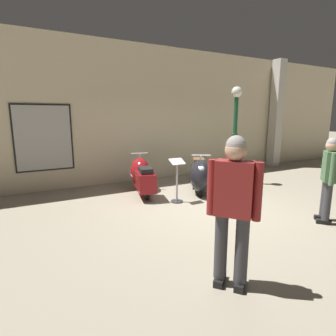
{
  "coord_description": "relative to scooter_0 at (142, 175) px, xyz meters",
  "views": [
    {
      "loc": [
        -3.27,
        -4.32,
        1.92
      ],
      "look_at": [
        -0.07,
        1.68,
        0.59
      ],
      "focal_mm": 28.88,
      "sensor_mm": 36.0,
      "label": 1
    }
  ],
  "objects": [
    {
      "name": "showroom_back_wall",
      "position": [
        0.89,
        1.36,
        1.51
      ],
      "size": [
        18.0,
        0.63,
        3.91
      ],
      "color": "beige",
      "rests_on": "ground"
    },
    {
      "name": "lamppost",
      "position": [
        2.68,
        -0.36,
        1.06
      ],
      "size": [
        0.29,
        0.29,
        2.69
      ],
      "color": "#144728",
      "rests_on": "ground"
    },
    {
      "name": "scooter_1",
      "position": [
        1.28,
        -0.71,
        0.02
      ],
      "size": [
        1.26,
        1.66,
        1.01
      ],
      "rotation": [
        0.0,
        0.0,
        -2.12
      ],
      "color": "black",
      "rests_on": "ground"
    },
    {
      "name": "scooter_0",
      "position": [
        0.0,
        0.0,
        0.0
      ],
      "size": [
        0.81,
        1.65,
        0.97
      ],
      "rotation": [
        0.0,
        0.0,
        1.33
      ],
      "color": "black",
      "rests_on": "ground"
    },
    {
      "name": "visitor_1",
      "position": [
        -0.61,
        -4.04,
        0.55
      ],
      "size": [
        0.43,
        0.47,
        1.72
      ],
      "rotation": [
        0.0,
        0.0,
        0.7
      ],
      "color": "black",
      "rests_on": "ground"
    },
    {
      "name": "visitor_0",
      "position": [
        2.18,
        -3.38,
        0.45
      ],
      "size": [
        0.41,
        0.39,
        1.54
      ],
      "rotation": [
        0.0,
        0.0,
        2.32
      ],
      "color": "black",
      "rests_on": "ground"
    },
    {
      "name": "info_stanchion",
      "position": [
        0.39,
        -1.1,
        -0.04
      ],
      "size": [
        0.32,
        0.28,
        0.98
      ],
      "color": "#333338",
      "rests_on": "ground"
    },
    {
      "name": "ground_plane",
      "position": [
        0.73,
        -1.84,
        -0.44
      ],
      "size": [
        60.0,
        60.0,
        0.0
      ],
      "primitive_type": "plane",
      "color": "gray"
    }
  ]
}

